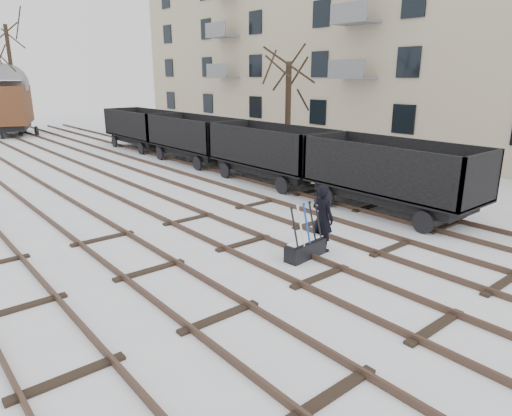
{
  "coord_description": "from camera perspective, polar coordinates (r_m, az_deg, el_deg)",
  "views": [
    {
      "loc": [
        -7.71,
        -6.79,
        4.73
      ],
      "look_at": [
        0.05,
        2.5,
        1.2
      ],
      "focal_mm": 32.0,
      "sensor_mm": 36.0,
      "label": 1
    }
  ],
  "objects": [
    {
      "name": "ground",
      "position": [
        11.31,
        8.04,
        -8.64
      ],
      "size": [
        120.0,
        120.0,
        0.0
      ],
      "primitive_type": "plane",
      "color": "white",
      "rests_on": "ground"
    },
    {
      "name": "tracks",
      "position": [
        22.36,
        -18.84,
        3.36
      ],
      "size": [
        13.9,
        52.0,
        0.16
      ],
      "color": "black",
      "rests_on": "ground"
    },
    {
      "name": "apartment_block",
      "position": [
        34.76,
        14.11,
        21.28
      ],
      "size": [
        10.12,
        45.0,
        16.1
      ],
      "color": "#B3A98A",
      "rests_on": "ground"
    },
    {
      "name": "ground_frame",
      "position": [
        12.34,
        6.2,
        -4.95
      ],
      "size": [
        1.34,
        0.55,
        1.49
      ],
      "rotation": [
        0.0,
        0.0,
        0.11
      ],
      "color": "black",
      "rests_on": "ground"
    },
    {
      "name": "worker",
      "position": [
        12.71,
        8.32,
        -1.24
      ],
      "size": [
        0.5,
        0.72,
        1.89
      ],
      "primitive_type": "imported",
      "rotation": [
        0.0,
        0.0,
        1.64
      ],
      "color": "black",
      "rests_on": "ground"
    },
    {
      "name": "freight_wagon_a",
      "position": [
        16.8,
        16.53,
        2.65
      ],
      "size": [
        2.49,
        6.22,
        2.54
      ],
      "color": "black",
      "rests_on": "ground"
    },
    {
      "name": "freight_wagon_b",
      "position": [
        20.93,
        1.85,
        5.9
      ],
      "size": [
        2.49,
        6.22,
        2.54
      ],
      "color": "black",
      "rests_on": "ground"
    },
    {
      "name": "freight_wagon_c",
      "position": [
        25.99,
        -7.66,
        7.8
      ],
      "size": [
        2.49,
        6.22,
        2.54
      ],
      "color": "black",
      "rests_on": "ground"
    },
    {
      "name": "freight_wagon_d",
      "position": [
        31.54,
        -14.0,
        8.94
      ],
      "size": [
        2.49,
        6.22,
        2.54
      ],
      "color": "black",
      "rests_on": "ground"
    },
    {
      "name": "box_van_wagon",
      "position": [
        42.59,
        -28.4,
        11.43
      ],
      "size": [
        4.78,
        6.41,
        4.37
      ],
      "rotation": [
        0.0,
        0.0,
        -0.35
      ],
      "color": "black",
      "rests_on": "ground"
    },
    {
      "name": "tree_near",
      "position": [
        24.14,
        4.01,
        11.4
      ],
      "size": [
        0.3,
        0.3,
        5.4
      ],
      "primitive_type": "cylinder",
      "color": "black",
      "rests_on": "ground"
    },
    {
      "name": "tree_far_right",
      "position": [
        41.88,
        -28.08,
        13.76
      ],
      "size": [
        0.3,
        0.3,
        8.48
      ],
      "primitive_type": "cylinder",
      "color": "black",
      "rests_on": "ground"
    }
  ]
}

